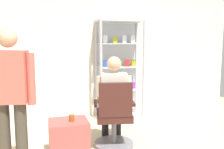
% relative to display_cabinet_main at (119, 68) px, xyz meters
% --- Properties ---
extents(back_wall, '(6.00, 0.10, 2.70)m').
position_rel_display_cabinet_main_xyz_m(back_wall, '(-0.40, 0.24, 0.39)').
color(back_wall, silver).
rests_on(back_wall, ground).
extents(display_cabinet_main, '(0.90, 0.45, 1.90)m').
position_rel_display_cabinet_main_xyz_m(display_cabinet_main, '(0.00, 0.00, 0.00)').
color(display_cabinet_main, '#B7B7BC').
rests_on(display_cabinet_main, ground).
extents(office_chair, '(0.61, 0.57, 0.96)m').
position_rel_display_cabinet_main_xyz_m(office_chair, '(-0.53, -1.45, -0.57)').
color(office_chair, slate).
rests_on(office_chair, ground).
extents(seated_shopkeeper, '(0.54, 0.61, 1.29)m').
position_rel_display_cabinet_main_xyz_m(seated_shopkeeper, '(-0.50, -1.29, -0.25)').
color(seated_shopkeeper, black).
rests_on(seated_shopkeeper, ground).
extents(storage_crate, '(0.50, 0.42, 0.49)m').
position_rel_display_cabinet_main_xyz_m(storage_crate, '(-1.17, -1.54, -0.72)').
color(storage_crate, '#B24C47').
rests_on(storage_crate, ground).
extents(tea_glass, '(0.07, 0.07, 0.09)m').
position_rel_display_cabinet_main_xyz_m(tea_glass, '(-1.13, -1.57, -0.43)').
color(tea_glass, brown).
rests_on(tea_glass, storage_crate).
extents(standing_customer, '(0.51, 0.29, 1.63)m').
position_rel_display_cabinet_main_xyz_m(standing_customer, '(-1.80, -1.86, -0.03)').
color(standing_customer, '#3F382D').
rests_on(standing_customer, ground).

